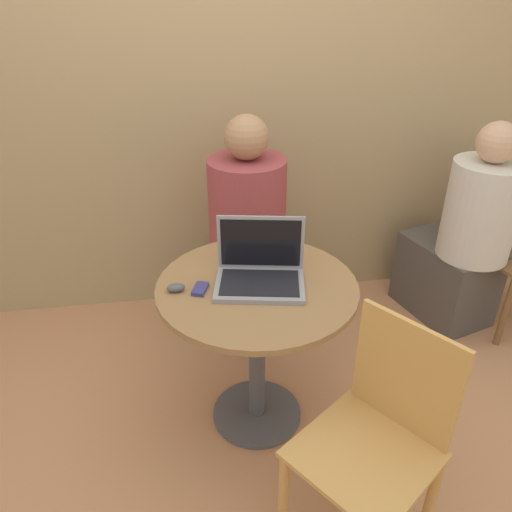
# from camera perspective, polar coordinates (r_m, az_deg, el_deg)

# --- Properties ---
(ground_plane) EXTENTS (12.00, 12.00, 0.00)m
(ground_plane) POSITION_cam_1_polar(r_m,az_deg,el_deg) (2.44, 0.10, -17.62)
(ground_plane) COLOR tan
(back_wall) EXTENTS (7.00, 0.05, 2.60)m
(back_wall) POSITION_cam_1_polar(r_m,az_deg,el_deg) (2.74, -3.46, 19.32)
(back_wall) COLOR tan
(back_wall) RESTS_ON ground_plane
(round_table) EXTENTS (0.80, 0.80, 0.72)m
(round_table) POSITION_cam_1_polar(r_m,az_deg,el_deg) (2.07, 0.12, -7.14)
(round_table) COLOR #4C4C51
(round_table) RESTS_ON ground_plane
(laptop) EXTENTS (0.38, 0.30, 0.25)m
(laptop) POSITION_cam_1_polar(r_m,az_deg,el_deg) (1.96, 0.46, -1.65)
(laptop) COLOR gray
(laptop) RESTS_ON round_table
(cell_phone) EXTENTS (0.08, 0.10, 0.02)m
(cell_phone) POSITION_cam_1_polar(r_m,az_deg,el_deg) (1.94, -6.40, -3.76)
(cell_phone) COLOR navy
(cell_phone) RESTS_ON round_table
(computer_mouse) EXTENTS (0.07, 0.04, 0.03)m
(computer_mouse) POSITION_cam_1_polar(r_m,az_deg,el_deg) (1.94, -9.15, -3.67)
(computer_mouse) COLOR #4C4C51
(computer_mouse) RESTS_ON round_table
(chair_empty) EXTENTS (0.56, 0.56, 0.87)m
(chair_empty) POSITION_cam_1_polar(r_m,az_deg,el_deg) (1.78, 13.55, -19.92)
(chair_empty) COLOR tan
(chair_empty) RESTS_ON ground_plane
(person_seated) EXTENTS (0.45, 0.63, 1.23)m
(person_seated) POSITION_cam_1_polar(r_m,az_deg,el_deg) (2.70, -0.95, 1.18)
(person_seated) COLOR #4C4742
(person_seated) RESTS_ON ground_plane
(chair_background) EXTENTS (0.50, 0.50, 0.84)m
(chair_background) POSITION_cam_1_polar(r_m,az_deg,el_deg) (3.13, 26.35, 0.85)
(chair_background) COLOR brown
(chair_background) RESTS_ON ground_plane
(person_background) EXTENTS (0.49, 0.61, 1.18)m
(person_background) POSITION_cam_1_polar(r_m,az_deg,el_deg) (2.98, 22.52, 1.23)
(person_background) COLOR #4C4742
(person_background) RESTS_ON ground_plane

